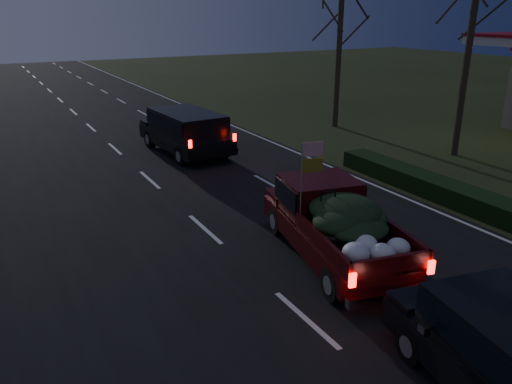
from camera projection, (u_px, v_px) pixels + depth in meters
name	position (u px, v px, depth m)	size (l,w,h in m)	color
ground	(306.00, 320.00, 9.94)	(120.00, 120.00, 0.00)	black
road_asphalt	(306.00, 319.00, 9.93)	(14.00, 120.00, 0.02)	black
hedge_row	(455.00, 195.00, 15.87)	(1.00, 10.00, 0.60)	black
bare_tree_far	(340.00, 23.00, 24.92)	(3.60, 3.60, 7.00)	black
pickup_truck	(334.00, 220.00, 12.18)	(2.93, 5.38, 2.67)	#3D080A
lead_suv	(186.00, 128.00, 21.21)	(2.48, 5.31, 1.49)	black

